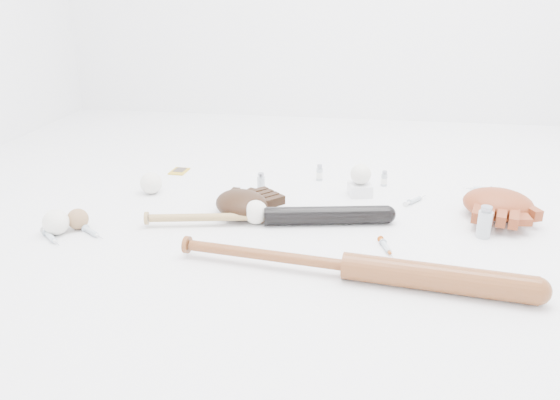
# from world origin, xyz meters

# --- Properties ---
(bat_dark) EXTENTS (0.83, 0.22, 0.06)m
(bat_dark) POSITION_xyz_m (-0.06, -0.04, 0.03)
(bat_dark) COLOR black
(bat_dark) RESTS_ON ground
(bat_wood) EXTENTS (1.00, 0.19, 0.07)m
(bat_wood) POSITION_xyz_m (0.21, -0.35, 0.04)
(bat_wood) COLOR brown
(bat_wood) RESTS_ON ground
(glove_dark) EXTENTS (0.34, 0.34, 0.09)m
(glove_dark) POSITION_xyz_m (-0.16, 0.02, 0.04)
(glove_dark) COLOR black
(glove_dark) RESTS_ON ground
(glove_tan) EXTENTS (0.33, 0.33, 0.10)m
(glove_tan) POSITION_xyz_m (0.70, 0.14, 0.05)
(glove_tan) COLOR maroon
(glove_tan) RESTS_ON ground
(trading_card) EXTENTS (0.07, 0.09, 0.01)m
(trading_card) POSITION_xyz_m (-0.52, 0.43, 0.00)
(trading_card) COLOR gold
(trading_card) RESTS_ON ground
(pedestal) EXTENTS (0.10, 0.10, 0.04)m
(pedestal) POSITION_xyz_m (0.24, 0.28, 0.02)
(pedestal) COLOR white
(pedestal) RESTS_ON ground
(baseball_on_pedestal) EXTENTS (0.08, 0.08, 0.08)m
(baseball_on_pedestal) POSITION_xyz_m (0.24, 0.28, 0.08)
(baseball_on_pedestal) COLOR white
(baseball_on_pedestal) RESTS_ON pedestal
(baseball_left) EXTENTS (0.08, 0.08, 0.08)m
(baseball_left) POSITION_xyz_m (-0.70, -0.21, 0.04)
(baseball_left) COLOR white
(baseball_left) RESTS_ON ground
(baseball_upper) EXTENTS (0.08, 0.08, 0.08)m
(baseball_upper) POSITION_xyz_m (-0.54, 0.18, 0.04)
(baseball_upper) COLOR white
(baseball_upper) RESTS_ON ground
(baseball_mid) EXTENTS (0.08, 0.08, 0.08)m
(baseball_mid) POSITION_xyz_m (-0.10, -0.03, 0.04)
(baseball_mid) COLOR white
(baseball_mid) RESTS_ON ground
(baseball_aged) EXTENTS (0.07, 0.07, 0.07)m
(baseball_aged) POSITION_xyz_m (-0.65, -0.16, 0.03)
(baseball_aged) COLOR #976E48
(baseball_aged) RESTS_ON ground
(syringe_0) EXTENTS (0.14, 0.13, 0.02)m
(syringe_0) POSITION_xyz_m (-0.70, -0.25, 0.01)
(syringe_0) COLOR #ADBCC6
(syringe_0) RESTS_ON ground
(syringe_1) EXTENTS (0.16, 0.10, 0.02)m
(syringe_1) POSITION_xyz_m (-0.14, 0.00, 0.01)
(syringe_1) COLOR #ADBCC6
(syringe_1) RESTS_ON ground
(syringe_2) EXTENTS (0.11, 0.13, 0.02)m
(syringe_2) POSITION_xyz_m (0.44, 0.23, 0.01)
(syringe_2) COLOR #ADBCC6
(syringe_2) RESTS_ON ground
(syringe_3) EXTENTS (0.06, 0.14, 0.02)m
(syringe_3) POSITION_xyz_m (0.32, -0.16, 0.01)
(syringe_3) COLOR #ADBCC6
(syringe_3) RESTS_ON ground
(syringe_4) EXTENTS (0.14, 0.03, 0.02)m
(syringe_4) POSITION_xyz_m (0.70, 0.39, 0.01)
(syringe_4) COLOR #ADBCC6
(syringe_4) RESTS_ON ground
(syringe_5) EXTENTS (0.14, 0.11, 0.02)m
(syringe_5) POSITION_xyz_m (-0.59, -0.20, 0.01)
(syringe_5) COLOR #ADBCC6
(syringe_5) RESTS_ON ground
(vial_0) EXTENTS (0.03, 0.03, 0.07)m
(vial_0) POSITION_xyz_m (0.08, 0.42, 0.03)
(vial_0) COLOR #ABB4BB
(vial_0) RESTS_ON ground
(vial_1) EXTENTS (0.02, 0.02, 0.06)m
(vial_1) POSITION_xyz_m (0.33, 0.39, 0.03)
(vial_1) COLOR #ABB4BB
(vial_1) RESTS_ON ground
(vial_2) EXTENTS (0.03, 0.03, 0.08)m
(vial_2) POSITION_xyz_m (-0.13, 0.25, 0.04)
(vial_2) COLOR #ABB4BB
(vial_2) RESTS_ON ground
(vial_3) EXTENTS (0.04, 0.04, 0.10)m
(vial_3) POSITION_xyz_m (0.63, -0.03, 0.05)
(vial_3) COLOR #ABB4BB
(vial_3) RESTS_ON ground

